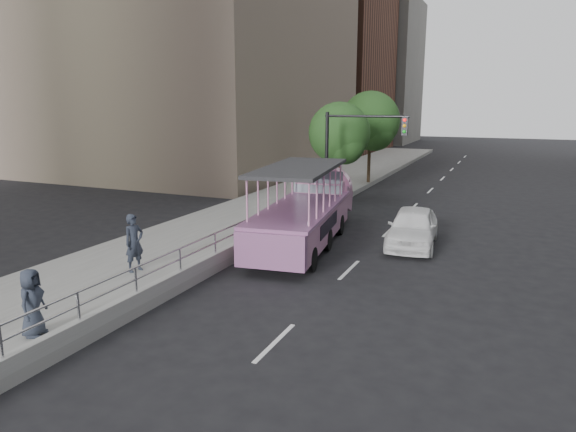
# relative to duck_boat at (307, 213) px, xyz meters

# --- Properties ---
(ground) EXTENTS (160.00, 160.00, 0.00)m
(ground) POSITION_rel_duck_boat_xyz_m (1.73, -6.93, -1.22)
(ground) COLOR black
(sidewalk) EXTENTS (5.50, 80.00, 0.30)m
(sidewalk) POSITION_rel_duck_boat_xyz_m (-4.02, 3.07, -1.07)
(sidewalk) COLOR #9F9F99
(sidewalk) RESTS_ON ground
(kerb_wall) EXTENTS (0.24, 30.00, 0.36)m
(kerb_wall) POSITION_rel_duck_boat_xyz_m (-1.39, -4.93, -0.74)
(kerb_wall) COLOR #AFAFA9
(kerb_wall) RESTS_ON sidewalk
(guardrail) EXTENTS (0.07, 22.00, 0.71)m
(guardrail) POSITION_rel_duck_boat_xyz_m (-1.39, -4.93, -0.08)
(guardrail) COLOR silver
(guardrail) RESTS_ON kerb_wall
(duck_boat) EXTENTS (3.70, 10.12, 3.29)m
(duck_boat) POSITION_rel_duck_boat_xyz_m (0.00, 0.00, 0.00)
(duck_boat) COLOR black
(duck_boat) RESTS_ON ground
(car) EXTENTS (2.23, 4.70, 1.55)m
(car) POSITION_rel_duck_boat_xyz_m (4.13, 1.04, -0.44)
(car) COLOR white
(car) RESTS_ON ground
(pedestrian_near) EXTENTS (0.61, 0.78, 1.88)m
(pedestrian_near) POSITION_rel_duck_boat_xyz_m (-3.33, -6.68, 0.02)
(pedestrian_near) COLOR #2A303E
(pedestrian_near) RESTS_ON sidewalk
(pedestrian_far) EXTENTS (0.74, 0.92, 1.63)m
(pedestrian_far) POSITION_rel_duck_boat_xyz_m (-2.32, -11.40, -0.11)
(pedestrian_far) COLOR #2A303E
(pedestrian_far) RESTS_ON sidewalk
(parking_sign) EXTENTS (0.08, 0.61, 2.69)m
(parking_sign) POSITION_rel_duck_boat_xyz_m (-1.26, 3.07, 0.48)
(parking_sign) COLOR black
(parking_sign) RESTS_ON ground
(traffic_signal) EXTENTS (4.20, 0.32, 5.20)m
(traffic_signal) POSITION_rel_duck_boat_xyz_m (0.02, 5.56, 2.28)
(traffic_signal) COLOR black
(traffic_signal) RESTS_ON ground
(street_tree_near) EXTENTS (3.52, 3.52, 5.72)m
(street_tree_near) POSITION_rel_duck_boat_xyz_m (-1.57, 8.99, 2.60)
(street_tree_near) COLOR #322417
(street_tree_near) RESTS_ON ground
(street_tree_far) EXTENTS (3.97, 3.97, 6.45)m
(street_tree_far) POSITION_rel_duck_boat_xyz_m (-1.37, 14.99, 3.09)
(street_tree_far) COLOR #322417
(street_tree_far) RESTS_ON ground
(midrise_brick) EXTENTS (18.00, 16.00, 26.00)m
(midrise_brick) POSITION_rel_duck_boat_xyz_m (-16.27, 41.07, 11.78)
(midrise_brick) COLOR brown
(midrise_brick) RESTS_ON ground
(midrise_stone_b) EXTENTS (16.00, 14.00, 20.00)m
(midrise_stone_b) POSITION_rel_duck_boat_xyz_m (-14.27, 57.07, 8.78)
(midrise_stone_b) COLOR slate
(midrise_stone_b) RESTS_ON ground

